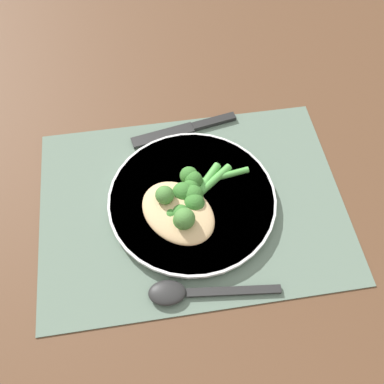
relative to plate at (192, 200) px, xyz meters
name	(u,v)px	position (x,y,z in m)	size (l,w,h in m)	color
ground_plane	(192,204)	(0.00, 0.00, -0.01)	(3.00, 3.00, 0.00)	brown
placemat	(192,204)	(0.00, 0.00, -0.01)	(0.43, 0.32, 0.00)	slate
plate	(192,200)	(0.00, 0.00, 0.00)	(0.24, 0.24, 0.01)	white
chicken_fillet	(178,212)	(-0.02, -0.03, 0.02)	(0.13, 0.14, 0.02)	tan
pesto_dollop_primary	(165,195)	(-0.04, -0.01, 0.04)	(0.03, 0.03, 0.03)	#477F38
pesto_dollop_secondary	(184,218)	(-0.02, -0.05, 0.04)	(0.03, 0.03, 0.03)	#477F38
broccoli_stalk_right	(184,212)	(-0.02, -0.03, 0.02)	(0.09, 0.11, 0.03)	#51A847
broccoli_stalk_rear	(192,196)	(0.00, -0.01, 0.02)	(0.09, 0.08, 0.03)	#51A847
broccoli_stalk_front	(194,180)	(0.01, 0.02, 0.02)	(0.11, 0.05, 0.03)	#51A847
knife	(186,129)	(0.01, 0.14, -0.01)	(0.17, 0.05, 0.01)	black
spoon	(183,292)	(-0.03, -0.13, 0.00)	(0.17, 0.04, 0.01)	black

